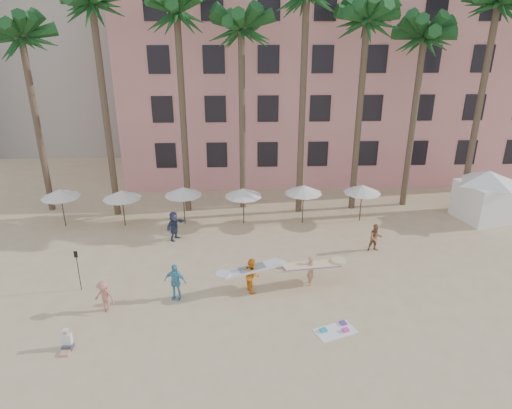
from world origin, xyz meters
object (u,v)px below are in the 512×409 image
(carrier_yellow, at_px, (311,268))
(carrier_white, at_px, (252,274))
(cabana, at_px, (485,191))
(pink_hotel, at_px, (330,78))

(carrier_yellow, bearing_deg, carrier_white, -171.18)
(carrier_yellow, height_order, carrier_white, carrier_white)
(cabana, distance_m, carrier_white, 18.35)
(carrier_white, bearing_deg, pink_hotel, 70.61)
(cabana, xyz_separation_m, carrier_white, (-16.21, -8.53, -1.09))
(cabana, xyz_separation_m, carrier_yellow, (-13.12, -8.05, -1.13))
(cabana, height_order, carrier_yellow, cabana)
(cabana, distance_m, carrier_yellow, 15.43)
(carrier_yellow, relative_size, carrier_white, 1.04)
(carrier_white, bearing_deg, cabana, 27.75)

